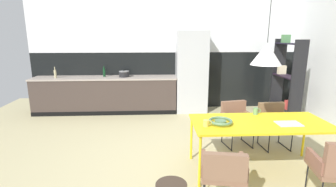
# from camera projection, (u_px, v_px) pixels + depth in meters

# --- Properties ---
(ground_plane) EXTENTS (8.99, 8.99, 0.00)m
(ground_plane) POSITION_uv_depth(u_px,v_px,m) (180.00, 172.00, 3.61)
(ground_plane) COLOR tan
(back_wall_splashback_dark) EXTENTS (6.91, 0.12, 1.47)m
(back_wall_splashback_dark) POSITION_uv_depth(u_px,v_px,m) (168.00, 80.00, 6.68)
(back_wall_splashback_dark) COLOR black
(back_wall_splashback_dark) RESTS_ON ground
(back_wall_panel_upper) EXTENTS (6.91, 0.12, 1.47)m
(back_wall_panel_upper) POSITION_uv_depth(u_px,v_px,m) (168.00, 23.00, 6.35)
(back_wall_panel_upper) COLOR silver
(back_wall_panel_upper) RESTS_ON back_wall_splashback_dark
(kitchen_counter) EXTENTS (3.51, 0.63, 0.89)m
(kitchen_counter) POSITION_uv_depth(u_px,v_px,m) (106.00, 95.00, 6.32)
(kitchen_counter) COLOR #3D312C
(kitchen_counter) RESTS_ON ground
(refrigerator_column) EXTENTS (0.76, 0.60, 2.01)m
(refrigerator_column) POSITION_uv_depth(u_px,v_px,m) (191.00, 72.00, 6.30)
(refrigerator_column) COLOR #ADAFB2
(refrigerator_column) RESTS_ON ground
(dining_table) EXTENTS (1.88, 0.84, 0.73)m
(dining_table) POSITION_uv_depth(u_px,v_px,m) (260.00, 125.00, 3.52)
(dining_table) COLOR yellow
(dining_table) RESTS_ON ground
(armchair_near_window) EXTENTS (0.56, 0.55, 0.76)m
(armchair_near_window) POSITION_uv_depth(u_px,v_px,m) (236.00, 117.00, 4.45)
(armchair_near_window) COLOR brown
(armchair_near_window) RESTS_ON ground
(armchair_facing_counter) EXTENTS (0.56, 0.55, 0.73)m
(armchair_facing_counter) POSITION_uv_depth(u_px,v_px,m) (223.00, 169.00, 2.77)
(armchair_facing_counter) COLOR brown
(armchair_facing_counter) RESTS_ON ground
(armchair_by_stool) EXTENTS (0.52, 0.50, 0.75)m
(armchair_by_stool) POSITION_uv_depth(u_px,v_px,m) (274.00, 119.00, 4.36)
(armchair_by_stool) COLOR brown
(armchair_by_stool) RESTS_ON ground
(fruit_bowl) EXTENTS (0.32, 0.32, 0.07)m
(fruit_bowl) POSITION_uv_depth(u_px,v_px,m) (221.00, 121.00, 3.41)
(fruit_bowl) COLOR #4C704C
(fruit_bowl) RESTS_ON dining_table
(open_book) EXTENTS (0.32, 0.22, 0.02)m
(open_book) POSITION_uv_depth(u_px,v_px,m) (289.00, 124.00, 3.42)
(open_book) COLOR white
(open_book) RESTS_ON dining_table
(mug_dark_espresso) EXTENTS (0.12, 0.07, 0.09)m
(mug_dark_espresso) POSITION_uv_depth(u_px,v_px,m) (206.00, 123.00, 3.33)
(mug_dark_espresso) COLOR gold
(mug_dark_espresso) RESTS_ON dining_table
(mug_tall_blue) EXTENTS (0.12, 0.07, 0.10)m
(mug_tall_blue) POSITION_uv_depth(u_px,v_px,m) (256.00, 111.00, 3.82)
(mug_tall_blue) COLOR #5B8456
(mug_tall_blue) RESTS_ON dining_table
(cooking_pot) EXTENTS (0.25, 0.25, 0.17)m
(cooking_pot) POSITION_uv_depth(u_px,v_px,m) (124.00, 74.00, 6.22)
(cooking_pot) COLOR black
(cooking_pot) RESTS_ON kitchen_counter
(bottle_wine_green) EXTENTS (0.06, 0.06, 0.27)m
(bottle_wine_green) POSITION_uv_depth(u_px,v_px,m) (55.00, 74.00, 6.06)
(bottle_wine_green) COLOR tan
(bottle_wine_green) RESTS_ON kitchen_counter
(bottle_vinegar_dark) EXTENTS (0.06, 0.06, 0.26)m
(bottle_vinegar_dark) POSITION_uv_depth(u_px,v_px,m) (104.00, 72.00, 6.27)
(bottle_vinegar_dark) COLOR #0F3319
(bottle_vinegar_dark) RESTS_ON kitchen_counter
(open_shelf_unit) EXTENTS (0.30, 0.90, 1.91)m
(open_shelf_unit) POSITION_uv_depth(u_px,v_px,m) (287.00, 77.00, 5.78)
(open_shelf_unit) COLOR black
(open_shelf_unit) RESTS_ON ground
(pendant_lamp_over_table_near) EXTENTS (0.39, 0.39, 1.35)m
(pendant_lamp_over_table_near) POSITION_uv_depth(u_px,v_px,m) (266.00, 54.00, 3.29)
(pendant_lamp_over_table_near) COLOR black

